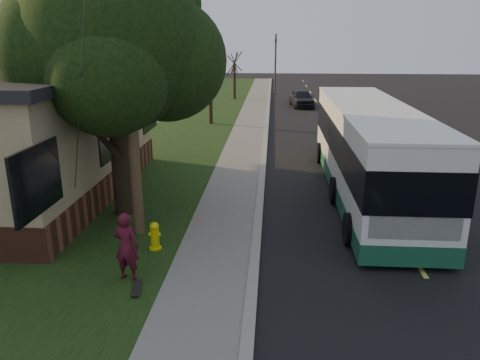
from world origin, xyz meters
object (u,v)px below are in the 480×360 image
(bare_tree_near, at_px, (210,90))
(skateboarder, at_px, (126,246))
(fire_hydrant, at_px, (155,236))
(traffic_signal, at_px, (275,60))
(skateboard_main, at_px, (137,288))
(dumpster, at_px, (28,160))
(utility_pole, at_px, (128,66))
(distant_car, at_px, (302,98))
(transit_bus, at_px, (369,148))
(bare_tree_far, at_px, (234,76))
(leafy_tree, at_px, (114,43))

(bare_tree_near, xyz_separation_m, skateboarder, (0.67, -19.58, -1.28))
(bare_tree_near, bearing_deg, fire_hydrant, -87.14)
(fire_hydrant, xyz_separation_m, traffic_signal, (3.10, 34.00, 2.73))
(skateboard_main, height_order, dumpster, dumpster)
(bare_tree_near, xyz_separation_m, dumpster, (-5.58, -11.95, -1.40))
(skateboard_main, xyz_separation_m, dumpster, (-6.58, 8.12, 0.64))
(utility_pole, bearing_deg, traffic_signal, 83.42)
(skateboard_main, bearing_deg, skateboarder, 123.48)
(fire_hydrant, distance_m, traffic_signal, 34.25)
(traffic_signal, xyz_separation_m, skateboard_main, (-3.00, -36.08, -3.04))
(fire_hydrant, distance_m, distant_car, 26.71)
(traffic_signal, height_order, transit_bus, traffic_signal)
(bare_tree_far, relative_size, transit_bus, 0.35)
(traffic_signal, height_order, skateboarder, traffic_signal)
(bare_tree_far, height_order, skateboarder, bare_tree_far)
(skateboarder, relative_size, distant_car, 0.41)
(transit_bus, height_order, skateboarder, transit_bus)
(leafy_tree, distance_m, bare_tree_far, 27.56)
(utility_pole, relative_size, distant_car, 2.32)
(utility_pole, height_order, dumpster, utility_pole)
(utility_pole, bearing_deg, leafy_tree, 117.60)
(bare_tree_far, xyz_separation_m, distant_car, (5.59, -3.80, -1.34))
(utility_pole, xyz_separation_m, bare_tree_near, (-0.19, 17.01, -2.48))
(skateboard_main, relative_size, dumpster, 0.43)
(bare_tree_near, height_order, traffic_signal, traffic_signal)
(fire_hydrant, relative_size, bare_tree_near, 0.17)
(traffic_signal, relative_size, transit_bus, 0.47)
(utility_pole, xyz_separation_m, dumpster, (-5.78, 5.05, -3.88))
(utility_pole, relative_size, skateboarder, 5.67)
(transit_bus, xyz_separation_m, dumpster, (-12.76, 1.06, -0.92))
(bare_tree_far, xyz_separation_m, skateboarder, (0.17, -31.58, -1.13))
(traffic_signal, bearing_deg, bare_tree_near, -104.04)
(transit_bus, distance_m, distant_car, 21.27)
(traffic_signal, xyz_separation_m, dumpster, (-9.58, -27.95, -2.41))
(leafy_tree, relative_size, bare_tree_far, 1.94)
(utility_pole, xyz_separation_m, transit_bus, (6.98, 3.99, -2.96))
(bare_tree_far, bearing_deg, fire_hydrant, -89.24)
(utility_pole, bearing_deg, bare_tree_far, 89.40)
(utility_pole, bearing_deg, skateboard_main, -75.31)
(distant_car, bearing_deg, dumpster, -126.77)
(transit_bus, height_order, skateboard_main, transit_bus)
(skateboard_main, bearing_deg, distant_car, 79.80)
(bare_tree_near, distance_m, distant_car, 10.32)
(transit_bus, xyz_separation_m, skateboarder, (-6.51, -6.56, -0.80))
(skateboarder, bearing_deg, leafy_tree, -63.15)
(distant_car, bearing_deg, utility_pole, -109.85)
(bare_tree_far, height_order, dumpster, bare_tree_far)
(fire_hydrant, relative_size, transit_bus, 0.06)
(leafy_tree, xyz_separation_m, bare_tree_far, (1.17, 27.35, -3.16))
(fire_hydrant, xyz_separation_m, distant_car, (5.19, 26.20, 0.23))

